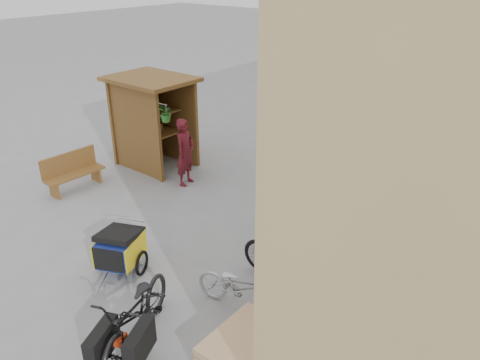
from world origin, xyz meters
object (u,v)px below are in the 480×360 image
Objects in this scene: child_trailer at (120,248)px; bike_5 at (360,201)px; bike_0 at (241,287)px; bike_4 at (357,204)px; bike_7 at (386,179)px; kiosk at (150,109)px; pallet_stack at (250,351)px; bike_1 at (286,257)px; shopping_carts at (446,150)px; bench at (73,171)px; bike_6 at (375,184)px; bike_2 at (321,231)px; bike_3 at (327,225)px; person_kiosk at (185,152)px; cargo_bike at (136,316)px.

bike_5 reaches higher than child_trailer.
bike_4 reaches higher than bike_0.
bike_0 is 5.08m from bike_7.
kiosk is 2.08× the size of pallet_stack.
bike_7 is at bearing 13.70° from bike_5.
shopping_carts is at bearing -9.49° from bike_1.
pallet_stack is 0.71× the size of bike_1.
bench is 9.45m from shopping_carts.
bike_5 is at bearing 96.93° from pallet_stack.
bike_0 is 1.02m from bike_1.
bike_7 is at bearing -15.25° from bike_6.
bike_2 is at bearing 178.03° from bike_6.
bike_0 is at bearing 168.91° from bike_4.
bike_2 is 1.24× the size of bike_3.
bike_1 reaches higher than bike_3.
kiosk reaches higher than bike_0.
bike_4 is at bearing -91.72° from person_kiosk.
bench is 5.93m from bike_0.
bench reaches higher than bike_0.
cargo_bike reaches higher than bench.
bike_2 reaches higher than bench.
bike_3 is at bearing 176.60° from bike_6.
kiosk is at bearing 111.91° from cargo_bike.
cargo_bike reaches higher than bike_0.
cargo_bike is (1.63, -0.99, 0.04)m from child_trailer.
child_trailer is at bearing -166.02° from person_kiosk.
person_kiosk reaches higher than bench.
bike_0 is at bearing 165.95° from bike_2.
shopping_carts is 9.19m from cargo_bike.
bike_6 is at bearing 165.56° from bike_7.
bench reaches higher than pallet_stack.
child_trailer is 0.86× the size of bike_1.
bike_5 is (5.73, 0.63, -1.06)m from kiosk.
bike_2 is at bearing -168.79° from bike_5.
person_kiosk reaches higher than child_trailer.
bike_5 is at bearing -98.11° from shopping_carts.
bench is 6.21m from bike_2.
cargo_bike reaches higher than bike_7.
person_kiosk is at bearing 92.20° from child_trailer.
bike_2 is (0.20, 2.13, 0.08)m from bike_0.
bike_7 reaches higher than bike_2.
bike_3 is 1.23m from bike_5.
bike_2 is (5.68, -0.93, -1.06)m from kiosk.
person_kiosk is 4.20m from bike_2.
bike_1 is (0.17, 1.00, 0.10)m from bike_0.
bike_1 is (5.65, -2.07, -1.04)m from kiosk.
kiosk is 1.65× the size of bike_3.
cargo_bike is (-1.48, -0.73, 0.31)m from pallet_stack.
bike_6 is at bearing -1.08° from bike_4.
pallet_stack is 3.01m from bike_2.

